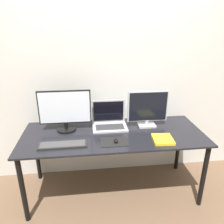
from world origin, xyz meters
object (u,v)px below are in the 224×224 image
monitor_left (65,110)px  keyboard (63,145)px  laptop (109,120)px  book (163,139)px  mouse (116,141)px  monitor_right (148,108)px

monitor_left → keyboard: 0.39m
monitor_left → laptop: bearing=6.4°
keyboard → monitor_left: bearing=88.3°
keyboard → book: size_ratio=2.02×
laptop → mouse: laptop is taller
keyboard → mouse: size_ratio=6.83×
keyboard → mouse: bearing=-0.3°
keyboard → book: bearing=-0.8°
laptop → keyboard: (-0.46, -0.37, -0.06)m
monitor_left → book: 1.00m
monitor_right → book: (0.07, -0.33, -0.19)m
monitor_left → monitor_right: bearing=0.0°
laptop → keyboard: laptop is taller
monitor_left → mouse: size_ratio=8.14×
monitor_left → book: bearing=-19.8°
monitor_right → mouse: size_ratio=6.60×
laptop → monitor_left: bearing=-173.6°
keyboard → mouse: mouse is taller
monitor_left → laptop: (0.45, 0.05, -0.16)m
laptop → mouse: bearing=-85.7°
mouse → book: bearing=-1.3°
monitor_right → keyboard: (-0.87, -0.32, -0.19)m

